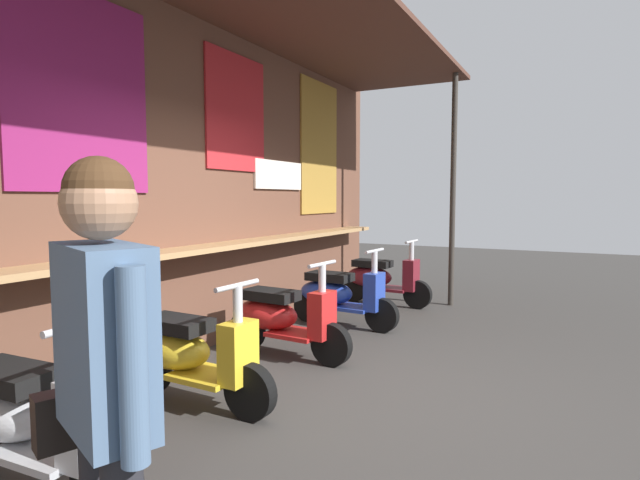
{
  "coord_description": "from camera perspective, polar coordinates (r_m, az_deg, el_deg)",
  "views": [
    {
      "loc": [
        -3.58,
        -1.53,
        1.56
      ],
      "look_at": [
        1.52,
        1.11,
        1.09
      ],
      "focal_mm": 28.5,
      "sensor_mm": 36.0,
      "label": 1
    }
  ],
  "objects": [
    {
      "name": "scooter_red",
      "position": [
        5.07,
        -4.48,
        -8.64
      ],
      "size": [
        0.49,
        1.4,
        0.97
      ],
      "rotation": [
        0.0,
        0.0,
        -1.64
      ],
      "color": "red",
      "rests_on": "ground_plane"
    },
    {
      "name": "scooter_silver",
      "position": [
        3.28,
        -30.22,
        -16.86
      ],
      "size": [
        0.47,
        1.4,
        0.97
      ],
      "rotation": [
        0.0,
        0.0,
        -1.52
      ],
      "color": "#B2B5BA",
      "rests_on": "ground_plane"
    },
    {
      "name": "market_stall_facade",
      "position": [
        4.97,
        -16.47,
        8.37
      ],
      "size": [
        9.06,
        2.11,
        3.43
      ],
      "color": "brown",
      "rests_on": "ground_plane"
    },
    {
      "name": "shopper_with_handbag",
      "position": [
        1.77,
        -23.17,
        -13.08
      ],
      "size": [
        0.42,
        0.67,
        1.69
      ],
      "rotation": [
        0.0,
        0.0,
        2.74
      ],
      "color": "#232328",
      "rests_on": "ground_plane"
    },
    {
      "name": "scooter_maroon",
      "position": [
        7.52,
        6.72,
        -4.28
      ],
      "size": [
        0.47,
        1.4,
        0.97
      ],
      "rotation": [
        0.0,
        0.0,
        -1.62
      ],
      "color": "maroon",
      "rests_on": "ground_plane"
    },
    {
      "name": "scooter_blue",
      "position": [
        6.22,
        2.05,
        -6.14
      ],
      "size": [
        0.48,
        1.4,
        0.97
      ],
      "rotation": [
        0.0,
        0.0,
        -1.63
      ],
      "color": "#233D9E",
      "rests_on": "ground_plane"
    },
    {
      "name": "scooter_yellow",
      "position": [
        4.05,
        -14.6,
        -12.23
      ],
      "size": [
        0.46,
        1.4,
        0.97
      ],
      "rotation": [
        0.0,
        0.0,
        -1.61
      ],
      "color": "gold",
      "rests_on": "ground_plane"
    },
    {
      "name": "ground_plane",
      "position": [
        4.19,
        4.12,
        -17.13
      ],
      "size": [
        25.37,
        25.37,
        0.0
      ],
      "primitive_type": "plane",
      "color": "#383533"
    }
  ]
}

